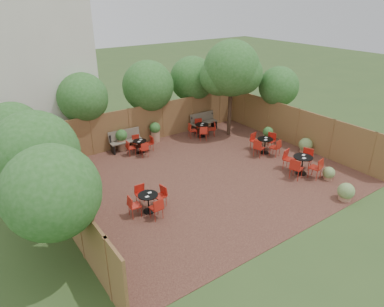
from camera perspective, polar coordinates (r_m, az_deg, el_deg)
ground at (r=15.32m, az=1.92°, el=-3.79°), size 80.00×80.00×0.00m
courtyard_paving at (r=15.32m, az=1.92°, el=-3.76°), size 12.00×10.00×0.02m
fence_back at (r=18.80m, az=-7.31°, el=4.85°), size 12.00×0.08×2.00m
fence_left at (r=12.60m, az=-20.52°, el=-7.05°), size 0.08×10.00×2.00m
fence_right at (r=18.87m, az=16.69°, el=4.06°), size 0.08×10.00×2.00m
neighbour_building at (r=19.34m, az=-24.38°, el=12.70°), size 5.00×4.00×8.00m
overhang_foliage at (r=15.64m, az=-9.89°, el=7.39°), size 15.63×10.84×2.71m
courtyard_tree at (r=18.98m, az=6.42°, el=13.14°), size 3.00×2.94×5.17m
park_bench_left at (r=18.05m, az=-10.74°, el=2.22°), size 1.68×0.64×1.02m
park_bench_right at (r=20.42m, az=1.85°, el=5.26°), size 1.62×0.52×1.00m
bistro_tables at (r=16.05m, az=2.47°, el=-0.64°), size 10.18×7.69×0.94m
planters at (r=17.74m, az=-7.31°, el=2.17°), size 10.84×4.35×1.07m
low_shrubs at (r=16.56m, az=20.45°, el=-1.83°), size 3.06×4.44×0.73m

